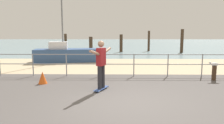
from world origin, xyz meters
TOP-DOWN VIEW (x-y plane):
  - ground_plane at (0.00, -1.00)m, footprint 24.00×10.00m
  - beach_strip at (0.00, 7.00)m, footprint 24.00×6.00m
  - sea_surface at (0.00, 35.00)m, footprint 72.00×50.00m
  - railing_fence at (-1.71, 3.60)m, footprint 13.98×0.05m
  - sailboat at (-3.37, 8.43)m, footprint 5.06×2.13m
  - skateboard at (-0.72, 1.25)m, footprint 0.51×0.81m
  - skateboarder at (-0.72, 1.25)m, footprint 0.67×1.36m
  - bollard_short at (3.91, 2.85)m, footprint 0.18×0.18m
  - seagull at (3.89, 2.85)m, footprint 0.49×0.15m
  - groyne_post_0 at (-5.75, 17.16)m, footprint 0.30×0.30m
  - groyne_post_1 at (-2.70, 14.98)m, footprint 0.36×0.36m
  - groyne_post_2 at (0.35, 15.83)m, footprint 0.32×0.32m
  - groyne_post_3 at (3.41, 17.00)m, footprint 0.24×0.24m
  - groyne_post_4 at (6.46, 15.29)m, footprint 0.31×0.31m
  - traffic_cone at (-3.08, 2.12)m, footprint 0.36×0.36m

SIDE VIEW (x-z plane):
  - ground_plane at x=0.00m, z-range -0.02..0.02m
  - beach_strip at x=0.00m, z-range -0.02..0.02m
  - sea_surface at x=0.00m, z-range -0.02..0.02m
  - skateboard at x=-0.72m, z-range 0.03..0.11m
  - traffic_cone at x=-3.08m, z-range 0.00..0.50m
  - bollard_short at x=3.91m, z-range 0.00..0.62m
  - sailboat at x=-3.37m, z-range -2.25..3.30m
  - railing_fence at x=-1.71m, z-range 0.17..1.22m
  - seagull at x=3.89m, z-range 0.61..0.79m
  - groyne_post_1 at x=-2.70m, z-range 0.00..1.62m
  - groyne_post_2 at x=0.35m, z-range 0.00..1.84m
  - groyne_post_0 at x=-5.75m, z-range 0.00..1.91m
  - skateboarder at x=-0.72m, z-range 0.19..1.84m
  - groyne_post_3 at x=3.41m, z-range 0.00..2.22m
  - groyne_post_4 at x=6.46m, z-range 0.00..2.37m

